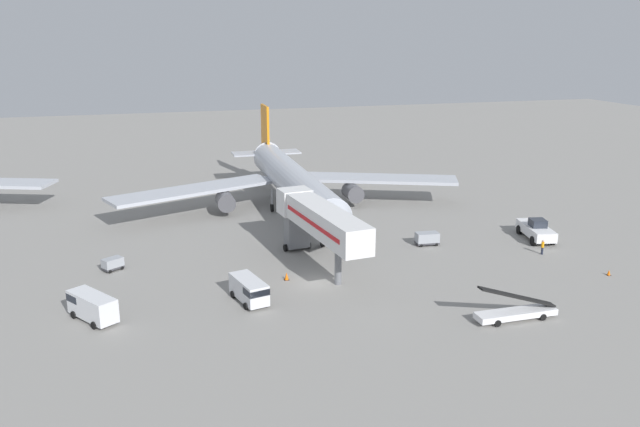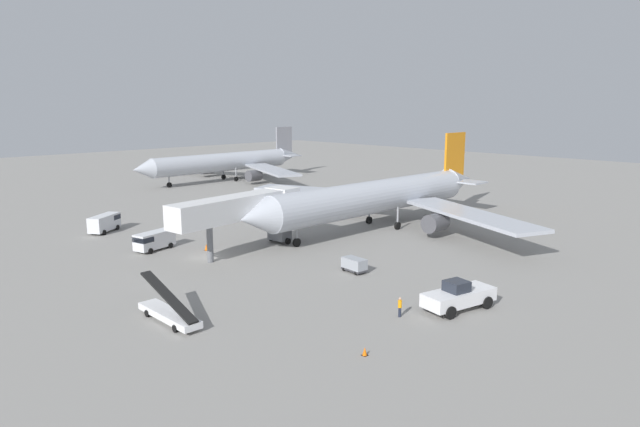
{
  "view_description": "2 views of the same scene",
  "coord_description": "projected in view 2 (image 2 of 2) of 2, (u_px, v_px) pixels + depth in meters",
  "views": [
    {
      "loc": [
        -16.04,
        -56.9,
        23.93
      ],
      "look_at": [
        4.99,
        16.0,
        2.45
      ],
      "focal_mm": 35.78,
      "sensor_mm": 36.0,
      "label": 1
    },
    {
      "loc": [
        53.03,
        -33.89,
        17.28
      ],
      "look_at": [
        3.67,
        14.61,
        3.62
      ],
      "focal_mm": 31.16,
      "sensor_mm": 36.0,
      "label": 2
    }
  ],
  "objects": [
    {
      "name": "airplane_at_gate",
      "position": [
        381.0,
        196.0,
        78.42
      ],
      "size": [
        49.82,
        47.93,
        12.79
      ],
      "color": "#B7BCC6",
      "rests_on": "ground"
    },
    {
      "name": "jet_bridge",
      "position": [
        245.0,
        209.0,
        64.9
      ],
      "size": [
        5.38,
        18.42,
        7.02
      ],
      "color": "silver",
      "rests_on": "ground"
    },
    {
      "name": "pushback_tug",
      "position": [
        458.0,
        296.0,
        47.3
      ],
      "size": [
        3.84,
        7.11,
        2.6
      ],
      "color": "white",
      "rests_on": "ground"
    },
    {
      "name": "airplane_background",
      "position": [
        228.0,
        162.0,
        127.05
      ],
      "size": [
        49.59,
        45.75,
        11.78
      ],
      "color": "#B7BCC6",
      "rests_on": "ground"
    },
    {
      "name": "service_van_outer_left",
      "position": [
        105.0,
        222.0,
        76.29
      ],
      "size": [
        4.46,
        5.39,
        2.35
      ],
      "color": "silver",
      "rests_on": "ground"
    },
    {
      "name": "ground_plane",
      "position": [
        207.0,
        257.0,
        63.76
      ],
      "size": [
        300.0,
        300.0,
        0.0
      ],
      "primitive_type": "plane",
      "color": "gray"
    },
    {
      "name": "ground_crew_worker_foreground",
      "position": [
        400.0,
        307.0,
        45.71
      ],
      "size": [
        0.45,
        0.45,
        1.69
      ],
      "color": "#1E2333",
      "rests_on": "ground"
    },
    {
      "name": "safety_cone_alpha",
      "position": [
        206.0,
        247.0,
        66.67
      ],
      "size": [
        0.51,
        0.51,
        0.77
      ],
      "color": "black",
      "rests_on": "ground"
    },
    {
      "name": "safety_cone_bravo",
      "position": [
        365.0,
        351.0,
        38.76
      ],
      "size": [
        0.4,
        0.4,
        0.62
      ],
      "color": "black",
      "rests_on": "ground"
    },
    {
      "name": "baggage_cart_near_right",
      "position": [
        354.0,
        264.0,
        57.98
      ],
      "size": [
        2.75,
        1.62,
        1.5
      ],
      "color": "#38383D",
      "rests_on": "ground"
    },
    {
      "name": "service_van_outer_right",
      "position": [
        154.0,
        240.0,
        66.62
      ],
      "size": [
        3.09,
        5.33,
        2.21
      ],
      "color": "silver",
      "rests_on": "ground"
    },
    {
      "name": "baggage_cart_near_left",
      "position": [
        188.0,
        216.0,
        83.7
      ],
      "size": [
        2.37,
        2.13,
        1.33
      ],
      "color": "#38383D",
      "rests_on": "ground"
    },
    {
      "name": "belt_loader_truck",
      "position": [
        169.0,
        312.0,
        44.72
      ],
      "size": [
        7.42,
        1.77,
        3.42
      ],
      "color": "white",
      "rests_on": "ground"
    }
  ]
}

